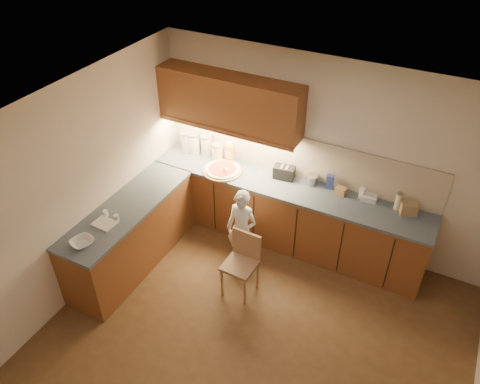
{
  "coord_description": "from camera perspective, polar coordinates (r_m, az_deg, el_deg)",
  "views": [
    {
      "loc": [
        1.34,
        -2.94,
        4.46
      ],
      "look_at": [
        -0.8,
        1.2,
        1.0
      ],
      "focal_mm": 35.0,
      "sensor_mm": 36.0,
      "label": 1
    }
  ],
  "objects": [
    {
      "name": "spice_jar_b",
      "position": [
        5.66,
        -14.84,
        -3.08
      ],
      "size": [
        0.08,
        0.08,
        0.08
      ],
      "primitive_type": "cylinder",
      "rotation": [
        0.0,
        0.0,
        0.41
      ],
      "color": "white",
      "rests_on": "l_counter"
    },
    {
      "name": "upper_cabinets",
      "position": [
        6.03,
        -1.32,
        10.91
      ],
      "size": [
        1.95,
        0.36,
        0.73
      ],
      "color": "brown",
      "rests_on": "ground"
    },
    {
      "name": "canister_d",
      "position": [
        6.5,
        -2.75,
        4.88
      ],
      "size": [
        0.16,
        0.16,
        0.26
      ],
      "rotation": [
        0.0,
        0.0,
        0.38
      ],
      "color": "silver",
      "rests_on": "l_counter"
    },
    {
      "name": "canister_c",
      "position": [
        6.63,
        -4.12,
        5.75
      ],
      "size": [
        0.16,
        0.16,
        0.3
      ],
      "rotation": [
        0.0,
        0.0,
        0.29
      ],
      "color": "beige",
      "rests_on": "l_counter"
    },
    {
      "name": "card_box_b",
      "position": [
        5.91,
        19.85,
        -1.84
      ],
      "size": [
        0.23,
        0.21,
        0.15
      ],
      "primitive_type": "cube",
      "rotation": [
        0.0,
        0.0,
        0.37
      ],
      "color": "tan",
      "rests_on": "l_counter"
    },
    {
      "name": "mixing_bowl",
      "position": [
        5.45,
        -18.71,
        -5.85
      ],
      "size": [
        0.3,
        0.3,
        0.06
      ],
      "primitive_type": "imported",
      "rotation": [
        0.0,
        0.0,
        -0.27
      ],
      "color": "white",
      "rests_on": "l_counter"
    },
    {
      "name": "oil_jug",
      "position": [
        6.44,
        -1.3,
        4.78
      ],
      "size": [
        0.11,
        0.08,
        0.32
      ],
      "rotation": [
        0.0,
        0.0,
        0.07
      ],
      "color": "gold",
      "rests_on": "l_counter"
    },
    {
      "name": "white_bottle",
      "position": [
        5.98,
        14.63,
        -0.11
      ],
      "size": [
        0.06,
        0.06,
        0.16
      ],
      "primitive_type": "cube",
      "rotation": [
        0.0,
        0.0,
        -0.23
      ],
      "color": "white",
      "rests_on": "l_counter"
    },
    {
      "name": "steel_pot",
      "position": [
        6.13,
        8.7,
        1.52
      ],
      "size": [
        0.16,
        0.16,
        0.12
      ],
      "color": "#A7A6AB",
      "rests_on": "l_counter"
    },
    {
      "name": "blue_box",
      "position": [
        6.06,
        10.91,
        1.22
      ],
      "size": [
        0.11,
        0.08,
        0.19
      ],
      "primitive_type": "cube",
      "rotation": [
        0.0,
        0.0,
        0.15
      ],
      "color": "#324298",
      "rests_on": "l_counter"
    },
    {
      "name": "pizza_on_board",
      "position": [
        6.31,
        -2.15,
        2.7
      ],
      "size": [
        0.53,
        0.53,
        0.22
      ],
      "rotation": [
        0.0,
        0.0,
        0.34
      ],
      "color": "tan",
      "rests_on": "l_counter"
    },
    {
      "name": "l_counter",
      "position": [
        6.22,
        -0.81,
        -3.45
      ],
      "size": [
        3.77,
        2.62,
        0.92
      ],
      "color": "brown",
      "rests_on": "ground"
    },
    {
      "name": "card_box_a",
      "position": [
        6.01,
        12.19,
        0.16
      ],
      "size": [
        0.15,
        0.12,
        0.1
      ],
      "primitive_type": "cube",
      "rotation": [
        0.0,
        0.0,
        -0.2
      ],
      "color": "tan",
      "rests_on": "l_counter"
    },
    {
      "name": "canister_b",
      "position": [
        6.68,
        -5.61,
        5.97
      ],
      "size": [
        0.18,
        0.18,
        0.31
      ],
      "rotation": [
        0.0,
        0.0,
        0.32
      ],
      "color": "white",
      "rests_on": "l_counter"
    },
    {
      "name": "flat_pack",
      "position": [
        5.99,
        15.44,
        -0.7
      ],
      "size": [
        0.2,
        0.14,
        0.08
      ],
      "primitive_type": "cube",
      "rotation": [
        0.0,
        0.0,
        0.06
      ],
      "color": "white",
      "rests_on": "l_counter"
    },
    {
      "name": "wooden_chair",
      "position": [
        5.64,
        0.31,
        -8.2
      ],
      "size": [
        0.39,
        0.39,
        0.83
      ],
      "rotation": [
        0.0,
        0.0,
        -0.04
      ],
      "color": "#A98059",
      "rests_on": "ground"
    },
    {
      "name": "toaster",
      "position": [
        6.17,
        5.4,
        2.4
      ],
      "size": [
        0.29,
        0.19,
        0.18
      ],
      "rotation": [
        0.0,
        0.0,
        0.12
      ],
      "color": "black",
      "rests_on": "l_counter"
    },
    {
      "name": "dough_cloth",
      "position": [
        5.67,
        -16.22,
        -3.71
      ],
      "size": [
        0.26,
        0.21,
        0.02
      ],
      "primitive_type": "cube",
      "rotation": [
        0.0,
        0.0,
        -0.04
      ],
      "color": "white",
      "rests_on": "l_counter"
    },
    {
      "name": "spice_jar_a",
      "position": [
        5.77,
        -16.08,
        -2.5
      ],
      "size": [
        0.07,
        0.07,
        0.08
      ],
      "primitive_type": "cylinder",
      "rotation": [
        0.0,
        0.0,
        -0.34
      ],
      "color": "white",
      "rests_on": "l_counter"
    },
    {
      "name": "backsplash",
      "position": [
        6.15,
        6.91,
        4.37
      ],
      "size": [
        3.75,
        0.02,
        0.58
      ],
      "primitive_type": "cube",
      "color": "beige",
      "rests_on": "l_counter"
    },
    {
      "name": "room",
      "position": [
        4.26,
        2.18,
        -4.18
      ],
      "size": [
        4.54,
        4.5,
        2.62
      ],
      "color": "#55371D",
      "rests_on": "ground"
    },
    {
      "name": "canister_a",
      "position": [
        6.72,
        -6.57,
        6.08
      ],
      "size": [
        0.15,
        0.15,
        0.31
      ],
      "rotation": [
        0.0,
        0.0,
        -0.38
      ],
      "color": "beige",
      "rests_on": "l_counter"
    },
    {
      "name": "tall_jar",
      "position": [
        5.91,
        18.71,
        -1.05
      ],
      "size": [
        0.08,
        0.08,
        0.23
      ],
      "rotation": [
        0.0,
        0.0,
        0.3
      ],
      "color": "white",
      "rests_on": "l_counter"
    },
    {
      "name": "child",
      "position": [
        5.92,
        0.21,
        -4.6
      ],
      "size": [
        0.42,
        0.28,
        1.13
      ],
      "primitive_type": "imported",
      "rotation": [
        0.0,
        0.0,
        -0.04
      ],
      "color": "silver",
      "rests_on": "ground"
    }
  ]
}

